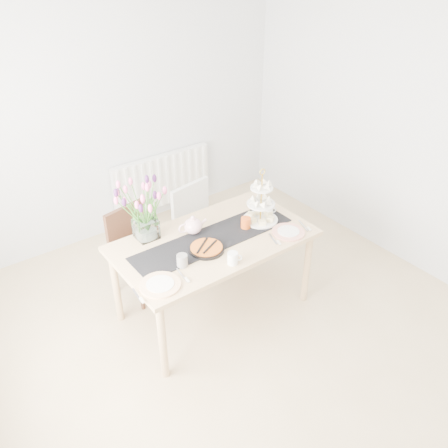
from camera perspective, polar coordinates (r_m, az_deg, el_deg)
room_shell at (r=3.20m, az=3.65°, el=2.24°), size 4.50×4.50×4.50m
radiator at (r=5.45m, az=-7.41°, el=5.27°), size 1.20×0.08×0.60m
dining_table at (r=3.88m, az=-1.25°, el=-2.72°), size 1.60×0.90×0.75m
chair_brown at (r=4.31m, az=-10.66°, el=-2.49°), size 0.49×0.49×0.83m
chair_white at (r=4.46m, az=-2.96°, el=0.06°), size 0.52×0.52×0.90m
table_runner at (r=3.83m, az=-1.27°, el=-1.74°), size 1.40×0.35×0.01m
tulip_vase at (r=3.73m, az=-9.69°, el=2.71°), size 0.62×0.62×0.52m
cake_stand at (r=4.01m, az=4.44°, el=1.90°), size 0.30×0.30×0.44m
teapot at (r=3.87m, az=-3.74°, el=-0.23°), size 0.27×0.24×0.16m
cream_jug at (r=4.14m, az=5.32°, el=1.54°), size 0.11×0.11×0.09m
tart_tin at (r=3.70m, az=-2.12°, el=-2.96°), size 0.28×0.28×0.03m
mug_grey at (r=3.52m, az=-5.06°, el=-4.42°), size 0.12×0.12×0.10m
mug_white at (r=3.54m, az=1.04°, el=-4.14°), size 0.11×0.11×0.10m
mug_orange at (r=3.95m, az=2.64°, el=0.11°), size 0.11×0.11×0.10m
plate_left at (r=3.39m, az=-7.69°, el=-7.26°), size 0.32×0.32×0.02m
plate_right at (r=3.94m, az=7.75°, el=-0.95°), size 0.34×0.34×0.01m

